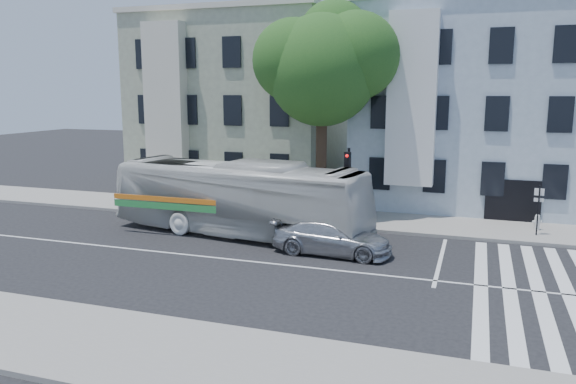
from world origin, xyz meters
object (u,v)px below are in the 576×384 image
at_px(fire_hydrant, 537,222).
at_px(bus, 239,198).
at_px(sedan, 332,237).
at_px(traffic_signal, 348,178).

bearing_deg(fire_hydrant, bus, -160.03).
xyz_separation_m(bus, sedan, (4.80, -1.61, -1.00)).
xyz_separation_m(sedan, fire_hydrant, (8.14, 6.32, -0.17)).
bearing_deg(bus, traffic_signal, -54.56).
height_order(bus, fire_hydrant, bus).
bearing_deg(bus, sedan, -99.92).
relative_size(bus, sedan, 2.54).
bearing_deg(sedan, fire_hydrant, -49.71).
distance_m(bus, fire_hydrant, 13.82).
relative_size(bus, fire_hydrant, 16.54).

